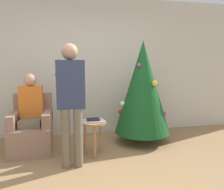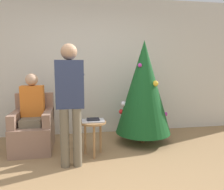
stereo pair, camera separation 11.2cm
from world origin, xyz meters
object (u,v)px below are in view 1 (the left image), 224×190
at_px(person_seated, 31,109).
at_px(armchair, 32,131).
at_px(christmas_tree, 143,87).
at_px(person_standing, 71,95).
at_px(side_stool, 93,127).

bearing_deg(person_seated, armchair, 90.00).
distance_m(christmas_tree, person_standing, 1.44).
bearing_deg(christmas_tree, person_standing, -151.09).
xyz_separation_m(person_seated, person_standing, (0.62, -0.67, 0.30)).
height_order(christmas_tree, person_standing, christmas_tree).
xyz_separation_m(person_standing, side_stool, (0.33, 0.27, -0.55)).
height_order(christmas_tree, side_stool, christmas_tree).
relative_size(armchair, person_standing, 0.54).
bearing_deg(person_seated, person_standing, -47.54).
bearing_deg(christmas_tree, side_stool, -155.57).
relative_size(christmas_tree, person_seated, 1.45).
height_order(christmas_tree, person_seated, christmas_tree).
distance_m(christmas_tree, person_seated, 1.90).
bearing_deg(person_standing, person_seated, 132.46).
relative_size(christmas_tree, side_stool, 3.38).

